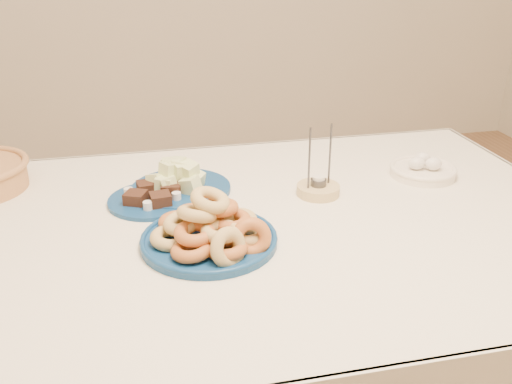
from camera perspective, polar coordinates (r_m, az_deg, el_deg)
dining_table at (r=1.44m, az=-0.44°, el=-6.68°), size 1.71×1.11×0.75m
donut_platter at (r=1.27m, az=-4.56°, el=-3.91°), size 0.40×0.40×0.14m
melon_plate at (r=1.55m, az=-7.78°, el=1.01°), size 0.35×0.35×0.09m
brownie_plate at (r=1.50m, az=-10.27°, el=-0.58°), size 0.28×0.28×0.04m
candle_holder at (r=1.53m, az=6.24°, el=0.38°), size 0.14×0.14×0.19m
egg_bowl at (r=1.71m, az=16.36°, el=2.20°), size 0.21×0.21×0.06m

